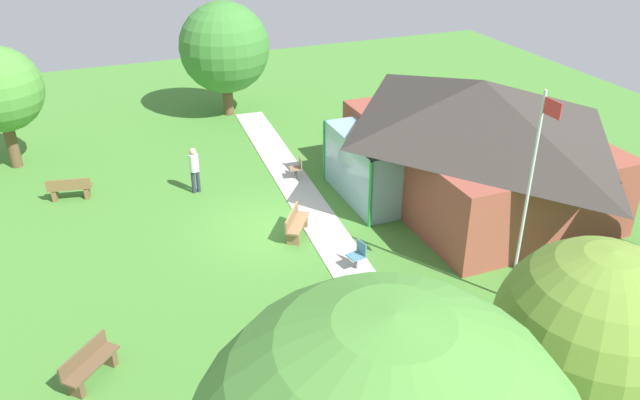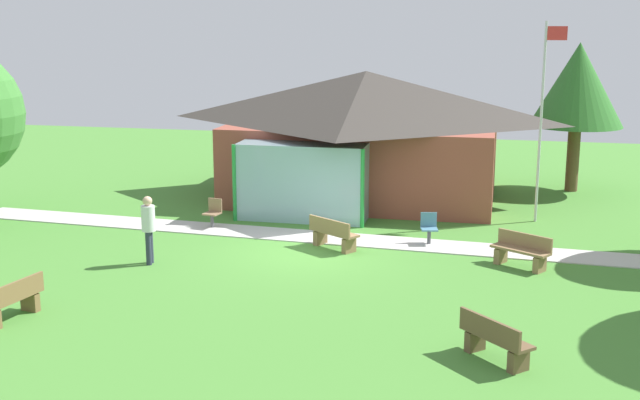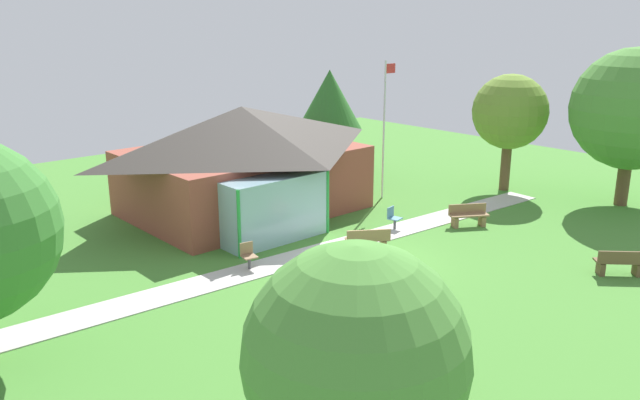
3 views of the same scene
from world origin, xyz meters
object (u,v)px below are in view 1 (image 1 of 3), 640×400
flagpole (529,194)px  tree_west_hedge (224,48)px  bench_rear_near_path (296,224)px  bench_front_left (70,189)px  patio_chair_west (297,169)px  pavilion (473,138)px  bench_mid_right (339,318)px  patio_chair_lawn_spare (358,256)px  visitor_strolling_lawn (194,167)px  tree_east_hedge (592,338)px  bench_front_right (90,365)px

flagpole → tree_west_hedge: (-17.25, -3.50, -0.08)m
flagpole → bench_rear_near_path: bearing=-141.4°
bench_front_left → patio_chair_west: patio_chair_west is taller
pavilion → bench_mid_right: size_ratio=6.46×
patio_chair_lawn_spare → visitor_strolling_lawn: 7.52m
patio_chair_west → bench_front_left: bearing=90.5°
visitor_strolling_lawn → bench_front_left: bearing=-23.2°
bench_rear_near_path → bench_front_left: same height
flagpole → patio_chair_west: size_ratio=6.94×
visitor_strolling_lawn → tree_east_hedge: size_ratio=0.33×
bench_rear_near_path → bench_front_right: same height
bench_rear_near_path → tree_west_hedge: (-11.83, 0.83, 2.80)m
patio_chair_west → tree_west_hedge: (-7.92, -0.62, 2.78)m
pavilion → bench_front_left: bearing=-110.6°
bench_front_left → tree_east_hedge: (15.94, 8.12, 3.19)m
bench_rear_near_path → bench_front_left: bearing=-95.1°
patio_chair_lawn_spare → tree_east_hedge: size_ratio=0.16×
tree_east_hedge → bench_rear_near_path: bearing=-172.0°
flagpole → bench_mid_right: (-0.53, -4.92, -2.88)m
visitor_strolling_lawn → bench_rear_near_path: bearing=110.4°
patio_chair_west → visitor_strolling_lawn: size_ratio=0.49×
tree_east_hedge → bench_front_left: bearing=-153.0°
pavilion → bench_mid_right: bearing=-54.2°
bench_front_left → tree_east_hedge: bearing=-52.6°
bench_front_right → tree_west_hedge: (-16.17, 7.44, 2.80)m
bench_front_right → bench_mid_right: (0.55, 6.01, 0.00)m
bench_mid_right → tree_east_hedge: 6.88m
flagpole → patio_chair_lawn_spare: size_ratio=6.94×
flagpole → bench_rear_near_path: (-5.42, -4.33, -2.88)m
pavilion → visitor_strolling_lawn: pavilion is taller
patio_chair_west → visitor_strolling_lawn: 3.86m
bench_front_right → tree_west_hedge: 18.02m
bench_front_right → tree_west_hedge: bearing=-159.7°
tree_east_hedge → visitor_strolling_lawn: bearing=-165.5°
tree_west_hedge → patio_chair_west: bearing=4.5°
pavilion → bench_front_left: pavilion is taller
pavilion → flagpole: size_ratio=1.63×
bench_rear_near_path → tree_east_hedge: bearing=41.8°
bench_front_right → patio_chair_lawn_spare: bearing=148.8°
tree_west_hedge → visitor_strolling_lawn: bearing=-22.7°
pavilion → flagpole: bearing=-21.9°
bench_front_left → visitor_strolling_lawn: (1.11, 4.28, 0.62)m
bench_front_left → bench_front_right: bearing=-79.5°
patio_chair_west → tree_west_hedge: tree_west_hedge is taller
pavilion → visitor_strolling_lawn: 9.87m
flagpole → bench_rear_near_path: 7.51m
tree_west_hedge → bench_rear_near_path: bearing=-4.0°
bench_front_left → tree_west_hedge: bearing=51.5°
flagpole → tree_west_hedge: size_ratio=1.13×
bench_front_right → visitor_strolling_lawn: bearing=-161.4°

